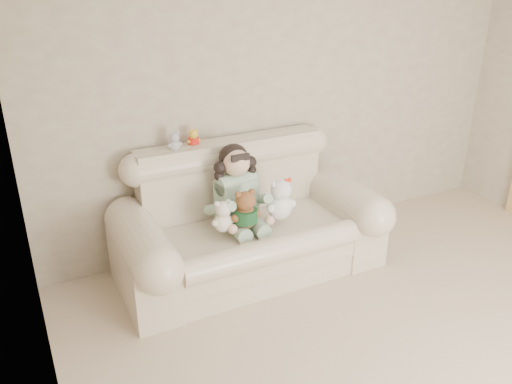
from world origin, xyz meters
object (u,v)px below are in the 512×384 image
object	(u,v)px
brown_teddy	(245,206)
white_cat	(280,195)
sofa	(250,215)
seated_child	(236,185)
cream_teddy	(223,213)

from	to	relation	value
brown_teddy	white_cat	size ratio (longest dim) A/B	0.92
sofa	seated_child	xyz separation A→B (m)	(-0.08, 0.08, 0.24)
seated_child	cream_teddy	world-z (taller)	seated_child
seated_child	cream_teddy	xyz separation A→B (m)	(-0.21, -0.21, -0.10)
brown_teddy	sofa	bearing A→B (deg)	74.38
seated_child	white_cat	distance (m)	0.35
cream_teddy	sofa	bearing A→B (deg)	8.56
sofa	brown_teddy	bearing A→B (deg)	-127.34
seated_child	cream_teddy	distance (m)	0.31
seated_child	white_cat	size ratio (longest dim) A/B	1.67
brown_teddy	cream_teddy	size ratio (longest dim) A/B	1.24
brown_teddy	cream_teddy	world-z (taller)	brown_teddy
sofa	white_cat	xyz separation A→B (m)	(0.19, -0.13, 0.18)
cream_teddy	white_cat	bearing A→B (deg)	-16.30
seated_child	white_cat	xyz separation A→B (m)	(0.27, -0.21, -0.05)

